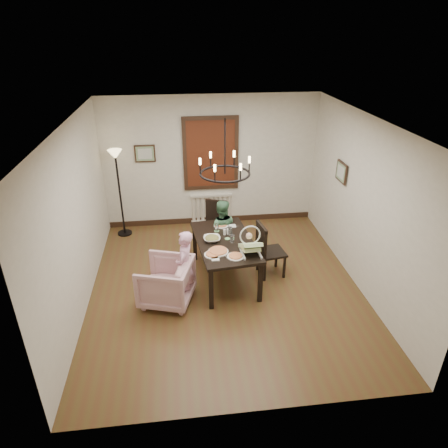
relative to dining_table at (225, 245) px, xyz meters
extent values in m
cube|color=#523D1C|center=(-0.02, -0.23, -0.68)|extent=(4.50, 5.00, 0.01)
cube|color=white|center=(-0.02, -0.23, 2.12)|extent=(4.50, 5.00, 0.01)
cube|color=beige|center=(-0.02, 2.27, 0.72)|extent=(4.50, 0.01, 2.80)
cube|color=beige|center=(-2.27, -0.23, 0.72)|extent=(0.01, 5.00, 2.80)
cube|color=beige|center=(2.23, -0.23, 0.72)|extent=(0.01, 5.00, 2.80)
cube|color=black|center=(0.00, 0.00, 0.06)|extent=(1.09, 1.72, 0.05)
cube|color=black|center=(-0.31, -0.80, -0.32)|extent=(0.07, 0.07, 0.71)
cube|color=black|center=(-0.48, 0.71, -0.32)|extent=(0.07, 0.07, 0.71)
cube|color=black|center=(0.48, -0.71, -0.32)|extent=(0.07, 0.07, 0.71)
cube|color=black|center=(0.31, 0.80, -0.32)|extent=(0.07, 0.07, 0.71)
imported|color=beige|center=(-1.01, -0.51, -0.31)|extent=(1.00, 0.98, 0.73)
imported|color=#E7A3C3|center=(-0.70, -0.45, -0.18)|extent=(0.33, 0.41, 0.99)
imported|color=#477853|center=(0.02, 0.68, -0.18)|extent=(0.53, 0.44, 0.99)
imported|color=white|center=(-0.22, 0.02, 0.13)|extent=(0.34, 0.34, 0.08)
cylinder|color=tan|center=(-0.15, -0.37, 0.11)|extent=(0.32, 0.32, 0.04)
cylinder|color=silver|center=(0.11, -0.09, 0.16)|extent=(0.08, 0.08, 0.15)
cube|color=#5C2612|center=(-0.02, 2.23, 0.92)|extent=(1.00, 0.03, 1.40)
cube|color=black|center=(-1.37, 2.24, 0.97)|extent=(0.42, 0.03, 0.36)
cube|color=black|center=(2.19, 0.67, 0.97)|extent=(0.03, 0.42, 0.36)
torus|color=black|center=(0.00, 0.00, 1.27)|extent=(0.80, 0.80, 0.04)
camera|label=1|loc=(-0.72, -5.82, 3.36)|focal=32.00mm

